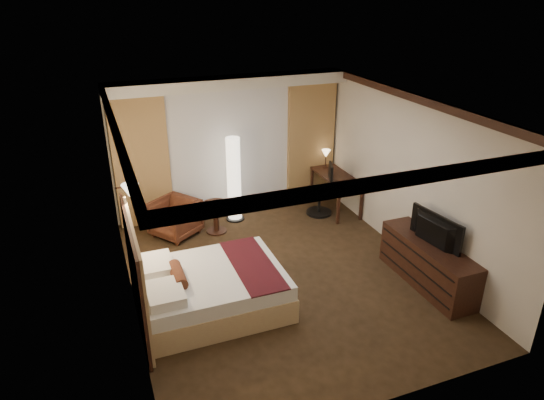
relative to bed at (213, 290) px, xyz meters
name	(u,v)px	position (x,y,z in m)	size (l,w,h in m)	color
floor	(281,276)	(1.20, 0.40, -0.29)	(4.50, 5.50, 0.01)	black
ceiling	(283,107)	(1.20, 0.40, 2.41)	(4.50, 5.50, 0.01)	white
back_wall	(229,145)	(1.20, 3.15, 1.06)	(4.50, 0.02, 2.70)	beige
left_wall	(124,223)	(-1.05, 0.40, 1.06)	(0.02, 5.50, 2.70)	beige
right_wall	(410,178)	(3.45, 0.40, 1.06)	(0.02, 5.50, 2.70)	beige
crown_molding	(283,111)	(1.20, 0.40, 2.35)	(4.50, 5.50, 0.12)	black
soffit	(230,82)	(1.20, 2.90, 2.31)	(4.50, 0.50, 0.20)	white
curtain_sheer	(230,151)	(1.20, 3.07, 0.96)	(2.48, 0.04, 2.45)	silver
curtain_left_drape	(142,163)	(-0.50, 3.01, 0.96)	(1.00, 0.14, 2.45)	tan
curtain_right_drape	(311,142)	(2.90, 3.01, 0.96)	(1.00, 0.14, 2.45)	tan
wall_sconce	(131,192)	(-0.89, 0.77, 1.33)	(0.24, 0.24, 0.24)	white
bed	(213,290)	(0.00, 0.00, 0.00)	(1.98, 1.54, 0.58)	white
headboard	(136,276)	(-1.00, 0.00, 0.46)	(0.12, 1.84, 1.50)	tan
armchair	(175,216)	(-0.09, 2.36, 0.09)	(0.74, 0.69, 0.76)	#4A2216
side_table	(216,218)	(0.64, 2.22, 0.00)	(0.52, 0.52, 0.57)	black
floor_lamp	(234,179)	(1.12, 2.60, 0.55)	(0.35, 0.35, 1.67)	white
desk	(336,193)	(3.15, 2.29, 0.09)	(0.55, 1.28, 0.75)	black
desk_lamp	(326,160)	(3.15, 2.78, 0.63)	(0.18, 0.18, 0.34)	#FFD899
office_chair	(320,189)	(2.77, 2.24, 0.24)	(0.51, 0.51, 1.06)	black
dresser	(428,264)	(3.20, -0.59, 0.06)	(0.50, 1.79, 0.70)	black
television	(432,227)	(3.17, -0.59, 0.69)	(0.97, 0.56, 0.13)	black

